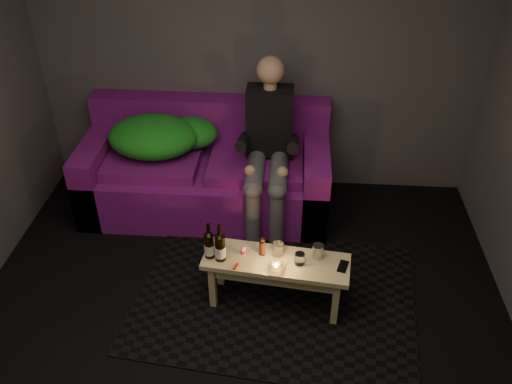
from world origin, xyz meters
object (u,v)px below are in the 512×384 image
Objects in this scene: sofa at (207,172)px; coffee_table at (276,268)px; beer_bottle_a at (209,245)px; person at (268,145)px; beer_bottle_b at (220,247)px; steel_cup at (318,251)px.

sofa is 1.43m from coffee_table.
sofa is 1.28m from beer_bottle_a.
sofa is 1.50× the size of person.
beer_bottle_b is at bearing -104.14° from person.
sofa is 7.09× the size of beer_bottle_b.
beer_bottle_b is at bearing -77.09° from sofa.
beer_bottle_b is 2.85× the size of steel_cup.
person is at bearing 75.86° from beer_bottle_b.
person is 1.14m from steel_cup.
sofa is at bearing 118.84° from coffee_table.
coffee_table is at bearing -0.30° from beer_bottle_a.
person is at bearing 112.14° from steel_cup.
steel_cup is at bearing 3.72° from beer_bottle_a.
coffee_table is 9.99× the size of steel_cup.
beer_bottle_a reaches higher than coffee_table.
steel_cup is at bearing 10.16° from coffee_table.
coffee_table is at bearing -83.54° from person.
coffee_table is 0.33m from steel_cup.
steel_cup is at bearing 6.15° from beer_bottle_b.
person is (0.57, -0.18, 0.42)m from sofa.
beer_bottle_a is (-0.48, 0.00, 0.19)m from coffee_table.
beer_bottle_a is 0.09m from beer_bottle_b.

